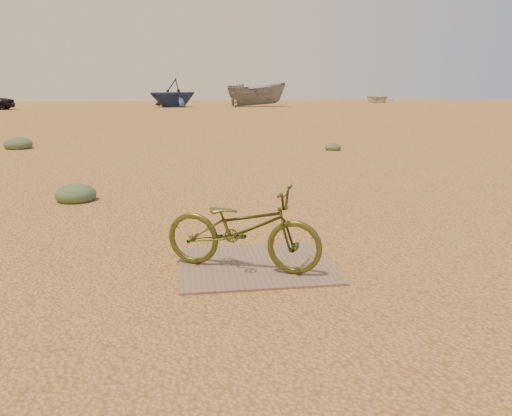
{
  "coord_description": "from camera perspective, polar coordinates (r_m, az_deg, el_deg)",
  "views": [
    {
      "loc": [
        -1.07,
        -4.13,
        1.75
      ],
      "look_at": [
        -0.39,
        0.52,
        0.6
      ],
      "focal_mm": 35.0,
      "sensor_mm": 36.0,
      "label": 1
    }
  ],
  "objects": [
    {
      "name": "boat_mid_right",
      "position": [
        44.66,
        0.09,
        12.83
      ],
      "size": [
        5.52,
        2.7,
        2.05
      ],
      "primitive_type": "imported",
      "rotation": [
        0.0,
        0.0,
        1.71
      ],
      "color": "slate",
      "rests_on": "ground"
    },
    {
      "name": "kale_a",
      "position": [
        8.33,
        -19.84,
        0.81
      ],
      "size": [
        0.62,
        0.62,
        0.34
      ],
      "primitive_type": "ellipsoid",
      "color": "#59724E",
      "rests_on": "ground"
    },
    {
      "name": "ground",
      "position": [
        4.61,
        5.75,
        -8.59
      ],
      "size": [
        120.0,
        120.0,
        0.0
      ],
      "primitive_type": "plane",
      "color": "tan",
      "rests_on": "ground"
    },
    {
      "name": "bicycle",
      "position": [
        4.77,
        -1.53,
        -2.3
      ],
      "size": [
        1.63,
        1.13,
        0.81
      ],
      "primitive_type": "imported",
      "rotation": [
        0.0,
        0.0,
        1.15
      ],
      "color": "#464D1A",
      "rests_on": "plywood_board"
    },
    {
      "name": "boat_far_left",
      "position": [
        44.3,
        -9.47,
        12.89
      ],
      "size": [
        6.1,
        5.99,
        2.43
      ],
      "primitive_type": "imported",
      "rotation": [
        0.0,
        0.0,
        -0.91
      ],
      "color": "navy",
      "rests_on": "ground"
    },
    {
      "name": "kale_c",
      "position": [
        15.98,
        -25.48,
        6.15
      ],
      "size": [
        0.78,
        0.78,
        0.43
      ],
      "primitive_type": "ellipsoid",
      "color": "#59724E",
      "rests_on": "ground"
    },
    {
      "name": "plywood_board",
      "position": [
        5.01,
        0.0,
        -6.52
      ],
      "size": [
        1.52,
        1.26,
        0.02
      ],
      "primitive_type": "cube",
      "color": "#795F50",
      "rests_on": "ground"
    },
    {
      "name": "boat_far_right",
      "position": [
        57.59,
        13.66,
        12.14
      ],
      "size": [
        5.2,
        5.86,
        1.0
      ],
      "primitive_type": "imported",
      "rotation": [
        0.0,
        0.0,
        -0.44
      ],
      "color": "silver",
      "rests_on": "ground"
    },
    {
      "name": "kale_b",
      "position": [
        14.27,
        8.79,
        6.56
      ],
      "size": [
        0.45,
        0.45,
        0.25
      ],
      "primitive_type": "ellipsoid",
      "color": "#59724E",
      "rests_on": "ground"
    }
  ]
}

